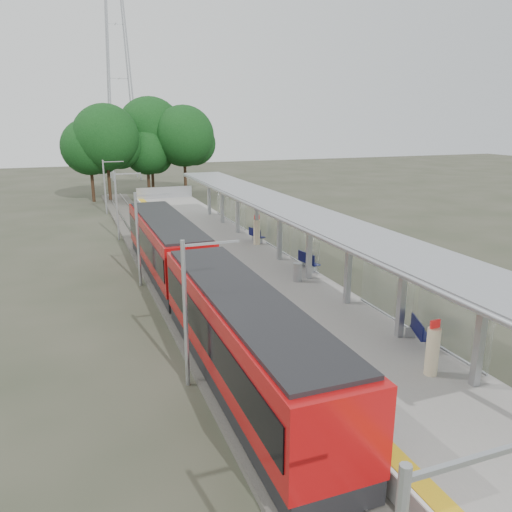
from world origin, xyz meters
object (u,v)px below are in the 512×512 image
at_px(litter_bin, 298,272).
at_px(info_pillar_near, 432,351).
at_px(bench_far, 256,235).
at_px(bench_near, 419,331).
at_px(train, 195,278).
at_px(bench_mid, 308,261).
at_px(info_pillar_far, 257,232).

bearing_deg(litter_bin, info_pillar_near, -90.39).
height_order(bench_far, info_pillar_near, info_pillar_near).
bearing_deg(info_pillar_near, bench_far, 83.40).
xyz_separation_m(bench_near, litter_bin, (-1.04, 8.60, -0.04)).
distance_m(train, bench_mid, 7.50).
bearing_deg(litter_bin, info_pillar_far, 84.27).
height_order(bench_far, litter_bin, litter_bin).
height_order(bench_near, info_pillar_near, info_pillar_near).
bearing_deg(info_pillar_far, bench_near, -106.08).
height_order(bench_near, bench_far, bench_near).
distance_m(bench_mid, litter_bin, 2.11).
bearing_deg(info_pillar_far, info_pillar_near, -109.54).
distance_m(train, info_pillar_far, 11.15).
distance_m(bench_near, bench_far, 17.54).
height_order(bench_near, bench_mid, bench_mid).
distance_m(bench_mid, info_pillar_near, 12.34).
bearing_deg(bench_far, litter_bin, -111.59).
bearing_deg(train, info_pillar_near, -60.38).
distance_m(bench_far, info_pillar_far, 0.77).
xyz_separation_m(bench_mid, litter_bin, (-1.39, -1.58, -0.05)).
distance_m(train, info_pillar_near, 11.42).
bearing_deg(litter_bin, train, -172.66).
bearing_deg(bench_near, train, 152.76).
distance_m(bench_mid, bench_far, 7.37).
bearing_deg(bench_mid, info_pillar_far, 85.51).
distance_m(bench_near, litter_bin, 8.66).
xyz_separation_m(bench_near, bench_far, (-0.02, 17.54, -0.03)).
bearing_deg(info_pillar_near, bench_mid, 79.78).
height_order(bench_mid, info_pillar_near, info_pillar_near).
distance_m(train, litter_bin, 5.79).
relative_size(bench_mid, litter_bin, 1.57).
bearing_deg(bench_near, bench_far, 112.13).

